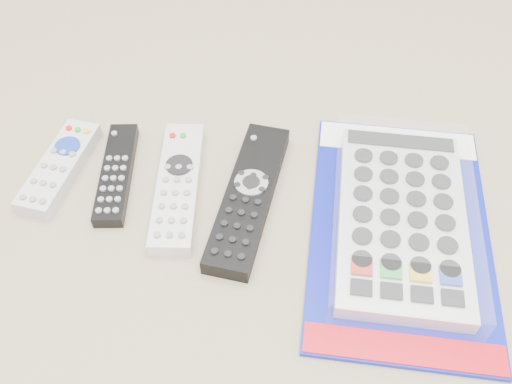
{
  "coord_description": "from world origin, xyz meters",
  "views": [
    {
      "loc": [
        0.06,
        -0.48,
        0.6
      ],
      "look_at": [
        0.04,
        0.01,
        0.01
      ],
      "focal_mm": 40.0,
      "sensor_mm": 36.0,
      "label": 1
    }
  ],
  "objects_px": {
    "remote_small_grey": "(59,167)",
    "remote_large_black": "(249,196)",
    "remote_slim_black": "(116,173)",
    "jumbo_remote_packaged": "(402,217)",
    "remote_silver_dvd": "(178,186)"
  },
  "relations": [
    {
      "from": "remote_small_grey",
      "to": "remote_silver_dvd",
      "type": "xyz_separation_m",
      "value": [
        0.17,
        -0.03,
        -0.0
      ]
    },
    {
      "from": "remote_small_grey",
      "to": "remote_large_black",
      "type": "bearing_deg",
      "value": 2.77
    },
    {
      "from": "remote_small_grey",
      "to": "jumbo_remote_packaged",
      "type": "xyz_separation_m",
      "value": [
        0.46,
        -0.08,
        0.01
      ]
    },
    {
      "from": "remote_slim_black",
      "to": "remote_large_black",
      "type": "height_order",
      "value": "remote_large_black"
    },
    {
      "from": "remote_slim_black",
      "to": "remote_silver_dvd",
      "type": "relative_size",
      "value": 0.82
    },
    {
      "from": "remote_slim_black",
      "to": "remote_large_black",
      "type": "distance_m",
      "value": 0.19
    },
    {
      "from": "remote_small_grey",
      "to": "remote_slim_black",
      "type": "relative_size",
      "value": 0.97
    },
    {
      "from": "remote_large_black",
      "to": "remote_slim_black",
      "type": "bearing_deg",
      "value": -179.87
    },
    {
      "from": "remote_small_grey",
      "to": "remote_large_black",
      "type": "distance_m",
      "value": 0.27
    },
    {
      "from": "remote_large_black",
      "to": "jumbo_remote_packaged",
      "type": "relative_size",
      "value": 0.65
    },
    {
      "from": "remote_silver_dvd",
      "to": "remote_large_black",
      "type": "bearing_deg",
      "value": -10.69
    },
    {
      "from": "remote_small_grey",
      "to": "remote_large_black",
      "type": "xyz_separation_m",
      "value": [
        0.27,
        -0.04,
        0.0
      ]
    },
    {
      "from": "remote_small_grey",
      "to": "remote_large_black",
      "type": "relative_size",
      "value": 0.68
    },
    {
      "from": "remote_small_grey",
      "to": "remote_slim_black",
      "type": "xyz_separation_m",
      "value": [
        0.08,
        -0.01,
        -0.0
      ]
    },
    {
      "from": "remote_small_grey",
      "to": "remote_silver_dvd",
      "type": "distance_m",
      "value": 0.17
    }
  ]
}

